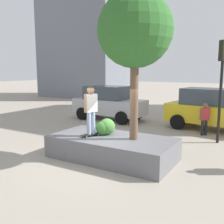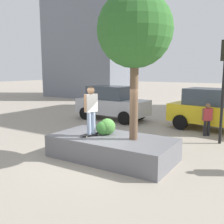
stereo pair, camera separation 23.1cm
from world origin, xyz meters
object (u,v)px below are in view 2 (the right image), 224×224
at_px(plaza_tree, 135,31).
at_px(taxi_cab, 215,109).
at_px(traffic_light_corner, 224,74).
at_px(sedan_parked, 112,103).
at_px(skateboarder, 91,107).
at_px(planter_ledge, 112,148).
at_px(skateboard, 91,134).
at_px(pedestrian_crossing, 207,117).

bearing_deg(plaza_tree, taxi_cab, 77.70).
height_order(plaza_tree, traffic_light_corner, plaza_tree).
bearing_deg(traffic_light_corner, sedan_parked, 161.87).
height_order(plaza_tree, skateboarder, plaza_tree).
relative_size(plaza_tree, traffic_light_corner, 1.12).
xyz_separation_m(planter_ledge, traffic_light_corner, (2.92, 4.09, 2.58)).
xyz_separation_m(planter_ledge, sedan_parked, (-3.99, 6.35, 0.69)).
height_order(plaza_tree, skateboard, plaza_tree).
xyz_separation_m(plaza_tree, traffic_light_corner, (2.14, 3.94, -1.40)).
bearing_deg(skateboarder, pedestrian_crossing, 62.16).
height_order(skateboarder, traffic_light_corner, traffic_light_corner).
bearing_deg(planter_ledge, plaza_tree, 10.47).
bearing_deg(pedestrian_crossing, plaza_tree, -105.18).
xyz_separation_m(planter_ledge, pedestrian_crossing, (2.13, 5.15, 0.52)).
bearing_deg(taxi_cab, pedestrian_crossing, -91.92).
height_order(planter_ledge, skateboarder, skateboarder).
relative_size(plaza_tree, pedestrian_crossing, 3.08).
height_order(skateboard, skateboarder, skateboarder).
xyz_separation_m(taxi_cab, pedestrian_crossing, (-0.05, -1.45, -0.19)).
bearing_deg(plaza_tree, pedestrian_crossing, 74.82).
bearing_deg(pedestrian_crossing, traffic_light_corner, -53.77).
relative_size(skateboarder, pedestrian_crossing, 1.08).
bearing_deg(taxi_cab, planter_ledge, -108.31).
height_order(skateboard, sedan_parked, sedan_parked).
height_order(planter_ledge, traffic_light_corner, traffic_light_corner).
xyz_separation_m(skateboarder, sedan_parked, (-3.27, 6.60, -0.75)).
bearing_deg(sedan_parked, taxi_cab, 2.33).
height_order(sedan_parked, taxi_cab, taxi_cab).
height_order(planter_ledge, plaza_tree, plaza_tree).
xyz_separation_m(plaza_tree, sedan_parked, (-4.76, 6.20, -3.29)).
xyz_separation_m(skateboard, skateboarder, (-0.00, 0.00, 1.00)).
bearing_deg(pedestrian_crossing, taxi_cab, 88.08).
xyz_separation_m(planter_ledge, skateboard, (-0.72, -0.25, 0.45)).
bearing_deg(planter_ledge, traffic_light_corner, 54.50).
distance_m(planter_ledge, traffic_light_corner, 5.64).
bearing_deg(planter_ledge, skateboarder, -160.69).
relative_size(plaza_tree, skateboarder, 2.85).
bearing_deg(pedestrian_crossing, skateboard, -117.84).
relative_size(planter_ledge, pedestrian_crossing, 2.78).
bearing_deg(skateboard, planter_ledge, 19.31).
height_order(skateboard, taxi_cab, taxi_cab).
xyz_separation_m(skateboard, traffic_light_corner, (3.63, 4.34, 2.13)).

